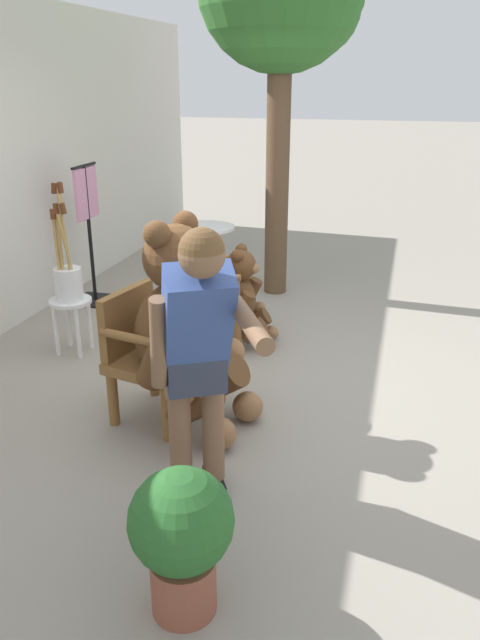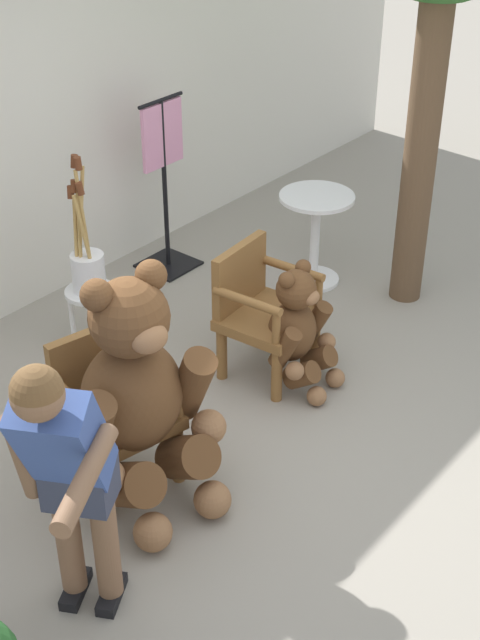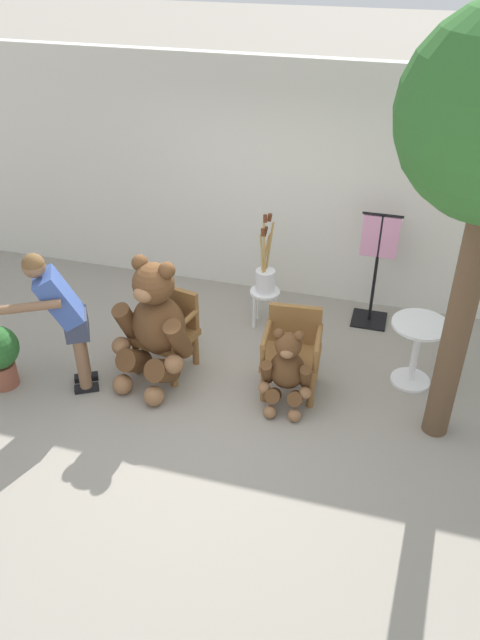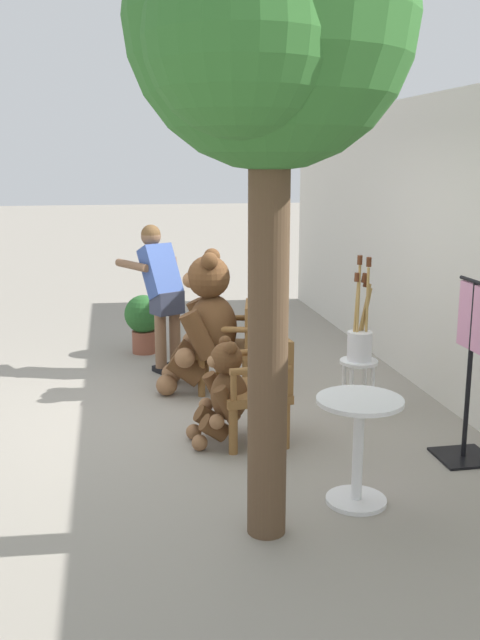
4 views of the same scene
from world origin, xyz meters
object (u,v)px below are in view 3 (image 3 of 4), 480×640
(brush_bucket, at_px, (265,275))
(person_visitor, at_px, (62,311))
(round_side_table, at_px, (417,346))
(wooden_chair_left, at_px, (168,329))
(wooden_chair_right, at_px, (292,349))
(teddy_bear_small, at_px, (287,370))
(clothing_display_stand, at_px, (376,267))
(teddy_bear_large, at_px, (154,325))
(white_stool, at_px, (265,299))

(brush_bucket, bearing_deg, person_visitor, -133.87)
(person_visitor, distance_m, round_side_table, 3.47)
(wooden_chair_left, height_order, wooden_chair_right, same)
(round_side_table, bearing_deg, teddy_bear_small, -149.23)
(brush_bucket, relative_size, clothing_display_stand, 0.69)
(person_visitor, height_order, round_side_table, person_visitor)
(wooden_chair_right, xyz_separation_m, brush_bucket, (-0.53, 1.02, 0.20))
(person_visitor, bearing_deg, teddy_bear_large, 25.08)
(wooden_chair_right, height_order, clothing_display_stand, clothing_display_stand)
(teddy_bear_small, height_order, clothing_display_stand, clothing_display_stand)
(clothing_display_stand, bearing_deg, round_side_table, -62.84)
(teddy_bear_large, relative_size, brush_bucket, 1.46)
(clothing_display_stand, bearing_deg, wooden_chair_left, -143.53)
(teddy_bear_small, height_order, round_side_table, teddy_bear_small)
(white_stool, relative_size, clothing_display_stand, 0.34)
(wooden_chair_right, relative_size, round_side_table, 1.19)
(person_visitor, height_order, brush_bucket, person_visitor)
(brush_bucket, xyz_separation_m, clothing_display_stand, (1.18, 0.42, 0.06))
(teddy_bear_small, distance_m, white_stool, 1.41)
(white_stool, bearing_deg, clothing_display_stand, 19.82)
(teddy_bear_large, distance_m, round_side_table, 2.61)
(brush_bucket, distance_m, clothing_display_stand, 1.25)
(wooden_chair_left, distance_m, teddy_bear_large, 0.33)
(teddy_bear_large, xyz_separation_m, person_visitor, (-0.77, -0.36, 0.24))
(wooden_chair_left, height_order, round_side_table, wooden_chair_left)
(wooden_chair_right, distance_m, round_side_table, 1.25)
(white_stool, height_order, clothing_display_stand, clothing_display_stand)
(brush_bucket, relative_size, round_side_table, 1.30)
(white_stool, xyz_separation_m, clothing_display_stand, (1.18, 0.42, 0.36))
(person_visitor, bearing_deg, clothing_display_stand, 36.78)
(teddy_bear_large, bearing_deg, brush_bucket, 57.73)
(person_visitor, distance_m, brush_bucket, 2.28)
(teddy_bear_small, bearing_deg, person_visitor, -171.26)
(wooden_chair_left, height_order, person_visitor, person_visitor)
(teddy_bear_small, xyz_separation_m, round_side_table, (1.17, 0.70, 0.03))
(wooden_chair_right, xyz_separation_m, round_side_table, (1.18, 0.41, -0.01))
(wooden_chair_right, relative_size, clothing_display_stand, 0.63)
(teddy_bear_small, bearing_deg, teddy_bear_large, 178.57)
(teddy_bear_small, bearing_deg, wooden_chair_right, 91.75)
(round_side_table, distance_m, clothing_display_stand, 1.19)
(wooden_chair_left, bearing_deg, clothing_display_stand, 36.47)
(teddy_bear_large, distance_m, clothing_display_stand, 2.61)
(teddy_bear_small, bearing_deg, white_stool, 112.33)
(wooden_chair_left, xyz_separation_m, teddy_bear_large, (-0.03, -0.25, 0.21))
(white_stool, distance_m, round_side_table, 1.81)
(teddy_bear_large, relative_size, white_stool, 2.98)
(white_stool, bearing_deg, teddy_bear_large, -122.40)
(wooden_chair_left, xyz_separation_m, person_visitor, (-0.79, -0.61, 0.45))
(round_side_table, bearing_deg, teddy_bear_large, -165.24)
(teddy_bear_large, bearing_deg, clothing_display_stand, 40.55)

